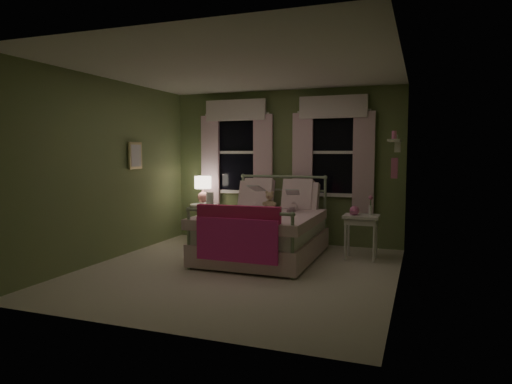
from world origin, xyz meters
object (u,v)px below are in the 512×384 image
at_px(nightstand_left, 203,217).
at_px(nightstand_right, 361,222).
at_px(teddy_bear, 270,202).
at_px(table_lamp, 203,187).
at_px(child_right, 290,196).
at_px(child_left, 256,190).
at_px(bed, 264,232).

distance_m(nightstand_left, nightstand_right, 2.82).
xyz_separation_m(teddy_bear, table_lamp, (-1.41, 0.56, 0.16)).
distance_m(teddy_bear, nightstand_left, 1.57).
distance_m(child_right, nightstand_left, 1.80).
relative_size(child_right, nightstand_left, 0.98).
relative_size(nightstand_left, table_lamp, 1.40).
bearing_deg(child_right, teddy_bear, 16.61).
xyz_separation_m(child_right, table_lamp, (-1.69, 0.40, 0.07)).
xyz_separation_m(child_left, table_lamp, (-1.13, 0.40, 0.00)).
xyz_separation_m(child_left, nightstand_right, (1.64, -0.07, -0.40)).
distance_m(teddy_bear, table_lamp, 1.53).
bearing_deg(child_right, bed, 43.51).
relative_size(teddy_bear, nightstand_right, 0.47).
xyz_separation_m(child_left, nightstand_left, (-1.13, 0.40, -0.53)).
bearing_deg(nightstand_left, bed, -30.23).
height_order(bed, nightstand_left, bed).
distance_m(teddy_bear, nightstand_right, 1.39).
distance_m(bed, child_right, 0.71).
height_order(child_left, table_lamp, child_left).
xyz_separation_m(child_right, teddy_bear, (-0.28, -0.16, -0.10)).
distance_m(bed, child_left, 0.76).
xyz_separation_m(child_right, nightstand_left, (-1.69, 0.40, -0.47)).
xyz_separation_m(teddy_bear, nightstand_right, (1.36, 0.09, -0.24)).
bearing_deg(teddy_bear, child_right, 29.50).
bearing_deg(table_lamp, teddy_bear, -21.64).
bearing_deg(child_right, table_lamp, -26.26).
distance_m(child_left, table_lamp, 1.20).
distance_m(child_right, teddy_bear, 0.34).
distance_m(bed, teddy_bear, 0.49).
xyz_separation_m(bed, child_left, (-0.28, 0.42, 0.57)).
distance_m(child_right, nightstand_right, 1.14).
relative_size(child_left, nightstand_right, 1.20).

